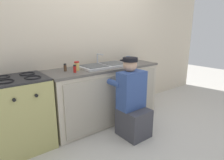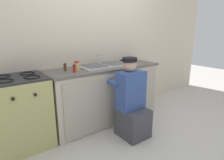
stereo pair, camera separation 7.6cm
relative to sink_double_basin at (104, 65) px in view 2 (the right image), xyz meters
The scene contains 11 objects.
ground_plane 0.97m from the sink_double_basin, 90.00° to the right, with size 12.00×12.00×0.00m, color beige.
back_wall 0.48m from the sink_double_basin, 90.00° to the left, with size 6.00×0.10×2.50m, color beige.
counter_cabinet 0.49m from the sink_double_basin, 90.00° to the right, with size 1.82×0.62×0.87m.
countertop 0.04m from the sink_double_basin, 90.00° to the right, with size 1.86×0.62×0.03m, color #5B5651.
sink_double_basin is the anchor object (origin of this frame).
stove_range 1.34m from the sink_double_basin, behind, with size 0.64×0.62×0.93m.
plumber_person 0.78m from the sink_double_basin, 88.20° to the right, with size 0.42×0.61×1.10m.
condiment_jar 0.48m from the sink_double_basin, behind, with size 0.07×0.07×0.13m.
coffee_mug 0.64m from the sink_double_basin, 11.07° to the left, with size 0.13×0.08×0.09m.
spice_bottle_pepper 0.64m from the sink_double_basin, behind, with size 0.04×0.04×0.10m.
spice_bottle_red 0.58m from the sink_double_basin, 168.42° to the right, with size 0.04×0.04×0.10m.
Camera 2 is at (-1.63, -2.11, 1.45)m, focal length 30.00 mm.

